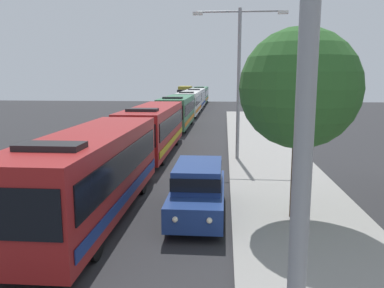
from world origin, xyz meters
TOP-DOWN VIEW (x-y plane):
  - bus_lead at (-1.30, 12.84)m, footprint 2.58×10.59m
  - bus_second_in_line at (-1.30, 24.73)m, footprint 2.58×11.29m
  - bus_middle at (-1.30, 37.49)m, footprint 2.58×10.79m
  - bus_fourth_in_line at (-1.30, 49.95)m, footprint 2.58×10.56m
  - bus_rear at (-1.30, 61.97)m, footprint 2.58×11.94m
  - bus_tail_end at (-1.30, 74.31)m, footprint 2.58×12.26m
  - white_suv at (2.40, 13.29)m, footprint 1.86×5.10m
  - box_truck_oncoming at (-4.60, 77.53)m, footprint 2.35×7.30m
  - streetlamp_near at (4.10, 3.83)m, footprint 5.45×0.28m
  - streetlamp_mid at (4.10, 22.79)m, footprint 5.33×0.28m
  - roadside_tree at (5.76, 13.03)m, footprint 3.98×3.98m

SIDE VIEW (x-z plane):
  - white_suv at x=2.40m, z-range 0.08..1.98m
  - bus_fourth_in_line at x=-1.30m, z-range 0.08..3.29m
  - bus_lead at x=-1.30m, z-range 0.08..3.29m
  - bus_middle at x=-1.30m, z-range 0.08..3.29m
  - bus_second_in_line at x=-1.30m, z-range 0.09..3.30m
  - bus_rear at x=-1.30m, z-range 0.09..3.30m
  - bus_tail_end at x=-1.30m, z-range 0.09..3.30m
  - box_truck_oncoming at x=-4.60m, z-range 0.13..3.28m
  - roadside_tree at x=5.76m, z-range 1.36..7.78m
  - streetlamp_mid at x=4.10m, z-range 1.05..9.68m
  - streetlamp_near at x=4.10m, z-range 1.06..9.77m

